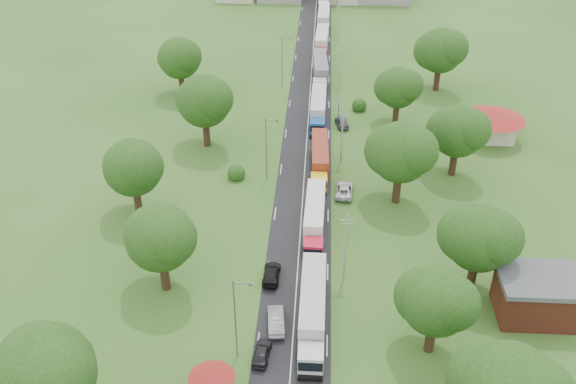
# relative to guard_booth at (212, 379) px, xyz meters

# --- Properties ---
(ground) EXTENTS (260.00, 260.00, 0.00)m
(ground) POSITION_rel_guard_booth_xyz_m (7.20, 25.00, -2.16)
(ground) COLOR #2A501A
(ground) RESTS_ON ground
(road) EXTENTS (8.00, 200.00, 0.04)m
(road) POSITION_rel_guard_booth_xyz_m (7.20, 45.00, -2.16)
(road) COLOR black
(road) RESTS_ON ground
(guard_booth) EXTENTS (4.40, 4.40, 3.45)m
(guard_booth) POSITION_rel_guard_booth_xyz_m (0.00, 0.00, 0.00)
(guard_booth) COLOR beige
(guard_booth) RESTS_ON ground
(info_sign) EXTENTS (0.12, 3.10, 4.10)m
(info_sign) POSITION_rel_guard_booth_xyz_m (12.40, 60.00, 0.84)
(info_sign) COLOR slate
(info_sign) RESTS_ON ground
(pole_1) EXTENTS (1.60, 0.24, 9.00)m
(pole_1) POSITION_rel_guard_booth_xyz_m (12.70, 18.00, 2.52)
(pole_1) COLOR gray
(pole_1) RESTS_ON ground
(pole_2) EXTENTS (1.60, 0.24, 9.00)m
(pole_2) POSITION_rel_guard_booth_xyz_m (12.70, 46.00, 2.52)
(pole_2) COLOR gray
(pole_2) RESTS_ON ground
(pole_3) EXTENTS (1.60, 0.24, 9.00)m
(pole_3) POSITION_rel_guard_booth_xyz_m (12.70, 74.00, 2.52)
(pole_3) COLOR gray
(pole_3) RESTS_ON ground
(pole_4) EXTENTS (1.60, 0.24, 9.00)m
(pole_4) POSITION_rel_guard_booth_xyz_m (12.70, 102.00, 2.52)
(pole_4) COLOR gray
(pole_4) RESTS_ON ground
(lamp_0) EXTENTS (2.03, 0.22, 10.00)m
(lamp_0) POSITION_rel_guard_booth_xyz_m (1.85, 5.00, 3.39)
(lamp_0) COLOR slate
(lamp_0) RESTS_ON ground
(lamp_1) EXTENTS (2.03, 0.22, 10.00)m
(lamp_1) POSITION_rel_guard_booth_xyz_m (1.85, 40.00, 3.39)
(lamp_1) COLOR slate
(lamp_1) RESTS_ON ground
(lamp_2) EXTENTS (2.03, 0.22, 10.00)m
(lamp_2) POSITION_rel_guard_booth_xyz_m (1.85, 75.00, 3.39)
(lamp_2) COLOR slate
(lamp_2) RESTS_ON ground
(tree_2) EXTENTS (8.00, 8.00, 10.10)m
(tree_2) POSITION_rel_guard_booth_xyz_m (21.19, 7.14, 4.43)
(tree_2) COLOR #382616
(tree_2) RESTS_ON ground
(tree_3) EXTENTS (8.80, 8.80, 11.07)m
(tree_3) POSITION_rel_guard_booth_xyz_m (27.19, 17.16, 5.06)
(tree_3) COLOR #382616
(tree_3) RESTS_ON ground
(tree_4) EXTENTS (9.60, 9.60, 12.05)m
(tree_4) POSITION_rel_guard_booth_xyz_m (20.19, 35.17, 5.69)
(tree_4) COLOR #382616
(tree_4) RESTS_ON ground
(tree_5) EXTENTS (8.80, 8.80, 11.07)m
(tree_5) POSITION_rel_guard_booth_xyz_m (29.19, 43.16, 5.06)
(tree_5) COLOR #382616
(tree_5) RESTS_ON ground
(tree_6) EXTENTS (8.00, 8.00, 10.10)m
(tree_6) POSITION_rel_guard_booth_xyz_m (22.19, 60.14, 4.43)
(tree_6) COLOR #382616
(tree_6) RESTS_ON ground
(tree_7) EXTENTS (9.60, 9.60, 12.05)m
(tree_7) POSITION_rel_guard_booth_xyz_m (31.19, 75.17, 5.69)
(tree_7) COLOR #382616
(tree_7) RESTS_ON ground
(tree_9) EXTENTS (9.60, 9.60, 12.05)m
(tree_9) POSITION_rel_guard_booth_xyz_m (-12.81, -4.83, 5.69)
(tree_9) COLOR #382616
(tree_9) RESTS_ON ground
(tree_10) EXTENTS (8.80, 8.80, 11.07)m
(tree_10) POSITION_rel_guard_booth_xyz_m (-7.81, 15.16, 5.06)
(tree_10) COLOR #382616
(tree_10) RESTS_ON ground
(tree_11) EXTENTS (8.80, 8.80, 11.07)m
(tree_11) POSITION_rel_guard_booth_xyz_m (-14.81, 30.16, 5.06)
(tree_11) COLOR #382616
(tree_11) RESTS_ON ground
(tree_12) EXTENTS (9.60, 9.60, 12.05)m
(tree_12) POSITION_rel_guard_booth_xyz_m (-8.81, 50.17, 5.69)
(tree_12) COLOR #382616
(tree_12) RESTS_ON ground
(tree_13) EXTENTS (8.80, 8.80, 11.07)m
(tree_13) POSITION_rel_guard_booth_xyz_m (-16.81, 70.16, 5.06)
(tree_13) COLOR #382616
(tree_13) RESTS_ON ground
(house_brick) EXTENTS (8.60, 6.60, 5.20)m
(house_brick) POSITION_rel_guard_booth_xyz_m (33.20, 13.00, 0.48)
(house_brick) COLOR maroon
(house_brick) RESTS_ON ground
(house_cream) EXTENTS (10.08, 10.08, 5.80)m
(house_cream) POSITION_rel_guard_booth_xyz_m (37.20, 55.00, 1.48)
(house_cream) COLOR beige
(house_cream) RESTS_ON ground
(truck_0) EXTENTS (2.70, 15.23, 4.22)m
(truck_0) POSITION_rel_guard_booth_xyz_m (9.16, 9.94, 0.08)
(truck_0) COLOR silver
(truck_0) RESTS_ON ground
(truck_1) EXTENTS (2.68, 14.08, 3.90)m
(truck_1) POSITION_rel_guard_booth_xyz_m (9.00, 27.36, -0.09)
(truck_1) COLOR red
(truck_1) RESTS_ON ground
(truck_2) EXTENTS (2.74, 14.00, 3.87)m
(truck_2) POSITION_rel_guard_booth_xyz_m (9.43, 42.99, -0.11)
(truck_2) COLOR yellow
(truck_2) RESTS_ON ground
(truck_3) EXTENTS (2.64, 14.46, 4.01)m
(truck_3) POSITION_rel_guard_booth_xyz_m (8.89, 60.61, -0.04)
(truck_3) COLOR #184F94
(truck_3) RESTS_ON ground
(truck_4) EXTENTS (3.34, 15.15, 4.18)m
(truck_4) POSITION_rel_guard_booth_xyz_m (8.98, 78.14, 0.06)
(truck_4) COLOR #ADADAD
(truck_4) RESTS_ON ground
(truck_5) EXTENTS (2.99, 14.81, 4.10)m
(truck_5) POSITION_rel_guard_booth_xyz_m (9.06, 95.12, 0.01)
(truck_5) COLOR #9D3318
(truck_5) RESTS_ON ground
(truck_6) EXTENTS (2.84, 15.05, 4.17)m
(truck_6) POSITION_rel_guard_booth_xyz_m (9.31, 111.27, 0.05)
(truck_6) COLOR #25643C
(truck_6) RESTS_ON ground
(car_lane_front) EXTENTS (2.01, 4.17, 1.37)m
(car_lane_front) POSITION_rel_guard_booth_xyz_m (4.20, 5.00, -1.48)
(car_lane_front) COLOR black
(car_lane_front) RESTS_ON ground
(car_lane_mid) EXTENTS (2.20, 4.98, 1.59)m
(car_lane_mid) POSITION_rel_guard_booth_xyz_m (5.30, 9.58, -1.37)
(car_lane_mid) COLOR gray
(car_lane_mid) RESTS_ON ground
(car_lane_rear) EXTENTS (2.05, 4.84, 1.39)m
(car_lane_rear) POSITION_rel_guard_booth_xyz_m (4.20, 17.43, -1.47)
(car_lane_rear) COLOR black
(car_lane_rear) RESTS_ON ground
(car_verge_near) EXTENTS (2.81, 5.43, 1.46)m
(car_verge_near) POSITION_rel_guard_booth_xyz_m (13.04, 36.57, -1.43)
(car_verge_near) COLOR silver
(car_verge_near) RESTS_ON ground
(car_verge_far) EXTENTS (2.66, 4.79, 1.54)m
(car_verge_far) POSITION_rel_guard_booth_xyz_m (13.01, 58.38, -1.39)
(car_verge_far) COLOR #4E4F55
(car_verge_far) RESTS_ON ground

